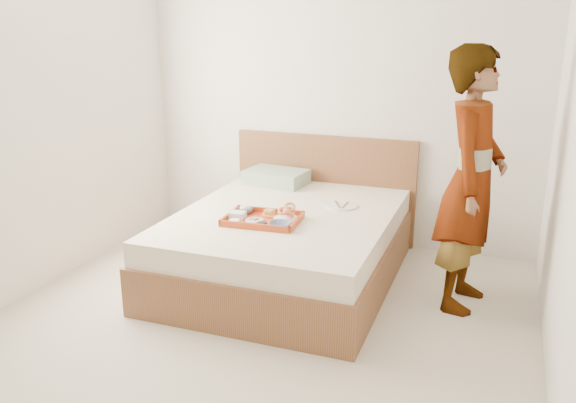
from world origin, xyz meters
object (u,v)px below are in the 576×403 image
(tray, at_px, (263,219))
(bed, at_px, (286,245))
(dinner_plate, at_px, (341,206))
(person, at_px, (472,181))

(tray, bearing_deg, bed, 68.72)
(dinner_plate, relative_size, person, 0.14)
(bed, xyz_separation_m, dinner_plate, (0.35, 0.29, 0.27))
(person, bearing_deg, dinner_plate, 82.75)
(bed, bearing_deg, dinner_plate, 39.50)
(bed, bearing_deg, tray, -107.21)
(dinner_plate, height_order, person, person)
(bed, height_order, tray, tray)
(bed, xyz_separation_m, tray, (-0.08, -0.27, 0.29))
(dinner_plate, bearing_deg, tray, -127.93)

